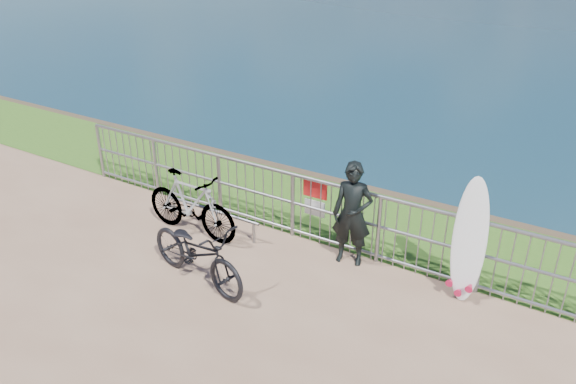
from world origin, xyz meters
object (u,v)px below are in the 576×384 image
Objects in this scene: surfboard at (469,245)px; bicycle_far at (191,204)px; surfer at (352,214)px; bicycle_near at (197,252)px.

surfboard reaches higher than bicycle_far.
surfboard is at bearing -79.98° from bicycle_far.
bicycle_near is (-1.62, -1.63, -0.32)m from surfer.
surfboard is at bearing -10.40° from surfer.
surfer is 1.70m from surfboard.
bicycle_near is at bearing -146.82° from surfer.
bicycle_near is at bearing -153.08° from surfboard.
surfboard is 0.93× the size of bicycle_near.
surfboard is 3.73m from bicycle_near.
bicycle_near is 1.03× the size of bicycle_far.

